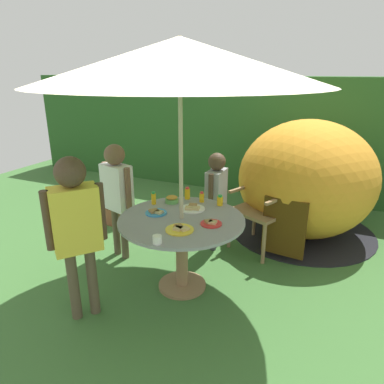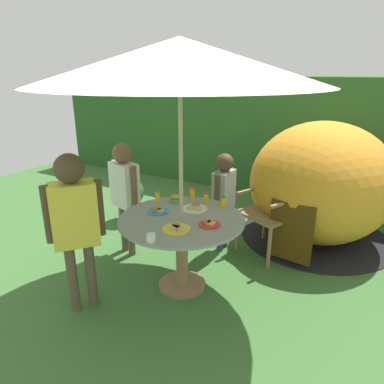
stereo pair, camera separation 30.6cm
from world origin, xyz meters
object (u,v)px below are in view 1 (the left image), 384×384
object	(u,v)px
child_in_grey_shirt	(216,189)
child_in_yellow_shirt	(76,219)
patio_umbrella	(180,62)
juice_bottle_center_back	(187,193)
juice_bottle_center_front	(154,198)
garden_table	(182,235)
dome_tent	(306,179)
potted_plant	(116,200)
plate_back_edge	(180,229)
wooden_chair	(266,200)
child_in_white_shirt	(117,187)
plate_far_left	(192,208)
juice_bottle_far_right	(202,197)
plate_near_left	(156,212)
snack_bowl	(172,199)
cup_near	(157,240)
plate_mid_right	(211,223)
juice_bottle_near_right	(220,201)

from	to	relation	value
child_in_grey_shirt	child_in_yellow_shirt	distance (m)	1.68
patio_umbrella	juice_bottle_center_back	xyz separation A→B (m)	(-0.16, 0.48, -1.26)
child_in_grey_shirt	juice_bottle_center_front	xyz separation A→B (m)	(-0.42, -0.66, 0.05)
garden_table	juice_bottle_center_front	xyz separation A→B (m)	(-0.41, 0.21, 0.22)
garden_table	dome_tent	world-z (taller)	dome_tent
garden_table	potted_plant	world-z (taller)	garden_table
child_in_grey_shirt	garden_table	bearing A→B (deg)	0.00
child_in_yellow_shirt	plate_back_edge	distance (m)	0.83
potted_plant	plate_back_edge	bearing A→B (deg)	-38.49
wooden_chair	child_in_yellow_shirt	distance (m)	2.16
child_in_white_shirt	plate_back_edge	distance (m)	1.09
plate_far_left	juice_bottle_far_right	world-z (taller)	juice_bottle_far_right
plate_near_left	child_in_yellow_shirt	bearing A→B (deg)	-113.22
juice_bottle_center_back	juice_bottle_center_front	bearing A→B (deg)	-131.89
child_in_yellow_shirt	plate_near_left	bearing A→B (deg)	15.86
patio_umbrella	snack_bowl	xyz separation A→B (m)	(-0.26, 0.32, -1.28)
potted_plant	cup_near	distance (m)	2.18
wooden_chair	juice_bottle_center_back	world-z (taller)	wooden_chair
snack_bowl	juice_bottle_center_front	world-z (taller)	juice_bottle_center_front
child_in_yellow_shirt	cup_near	world-z (taller)	child_in_yellow_shirt
dome_tent	cup_near	xyz separation A→B (m)	(-0.83, -2.24, 0.04)
child_in_white_shirt	juice_bottle_center_back	distance (m)	0.75
juice_bottle_far_right	cup_near	bearing A→B (deg)	-88.12
patio_umbrella	cup_near	bearing A→B (deg)	-85.65
child_in_yellow_shirt	snack_bowl	xyz separation A→B (m)	(0.31, 1.02, -0.13)
patio_umbrella	child_in_yellow_shirt	bearing A→B (deg)	-129.08
dome_tent	potted_plant	size ratio (longest dim) A/B	3.34
child_in_white_shirt	plate_back_edge	world-z (taller)	child_in_white_shirt
garden_table	patio_umbrella	bearing A→B (deg)	0.00
plate_far_left	juice_bottle_center_back	size ratio (longest dim) A/B	1.92
plate_mid_right	plate_far_left	bearing A→B (deg)	139.27
child_in_yellow_shirt	juice_bottle_center_back	size ratio (longest dim) A/B	10.90
plate_mid_right	child_in_grey_shirt	bearing A→B (deg)	107.46
plate_back_edge	potted_plant	bearing A→B (deg)	141.51
potted_plant	patio_umbrella	bearing A→B (deg)	-34.58
potted_plant	plate_mid_right	distance (m)	2.07
plate_near_left	juice_bottle_center_front	bearing A→B (deg)	124.61
plate_near_left	plate_back_edge	distance (m)	0.43
potted_plant	child_in_yellow_shirt	size ratio (longest dim) A/B	0.43
patio_umbrella	potted_plant	world-z (taller)	patio_umbrella
potted_plant	juice_bottle_far_right	world-z (taller)	juice_bottle_far_right
garden_table	juice_bottle_far_right	xyz separation A→B (m)	(0.01, 0.46, 0.21)
juice_bottle_center_front	juice_bottle_center_back	xyz separation A→B (m)	(0.24, 0.27, -0.00)
child_in_yellow_shirt	wooden_chair	bearing A→B (deg)	8.54
child_in_yellow_shirt	plate_mid_right	bearing A→B (deg)	-12.18
potted_plant	plate_far_left	distance (m)	1.70
potted_plant	juice_bottle_near_right	distance (m)	1.81
wooden_chair	juice_bottle_center_front	distance (m)	1.32
patio_umbrella	wooden_chair	size ratio (longest dim) A/B	2.28
juice_bottle_near_right	cup_near	xyz separation A→B (m)	(-0.17, -0.95, -0.02)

